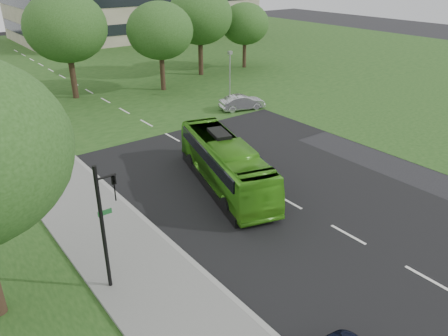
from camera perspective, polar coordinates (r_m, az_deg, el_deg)
name	(u,v)px	position (r m, az deg, el deg)	size (l,w,h in m)	color
ground	(316,217)	(22.73, 11.94, -6.30)	(160.00, 160.00, 0.00)	black
street_surfaces	(117,109)	(39.73, -13.84, 7.43)	(120.00, 120.00, 0.15)	black
tree_park_b	(66,27)	(43.25, -19.96, 16.91)	(7.33, 7.33, 9.61)	black
tree_park_c	(160,31)	(44.30, -8.36, 17.31)	(6.40, 6.40, 8.50)	black
tree_park_d	(200,16)	(50.47, -3.18, 19.19)	(7.15, 7.15, 9.46)	black
tree_park_e	(245,24)	(54.45, 2.75, 18.29)	(5.67, 5.67, 7.56)	black
bus	(225,164)	(24.69, 0.20, 0.59)	(2.32, 9.92, 2.76)	#48A31D
sedan	(242,102)	(38.51, 2.37, 8.56)	(1.37, 3.94, 1.30)	#B7B7BC
traffic_light	(106,219)	(16.74, -15.17, -6.44)	(0.86, 0.26, 5.33)	black
camera_pole	(230,68)	(41.79, 0.77, 12.95)	(0.40, 0.35, 4.34)	gray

